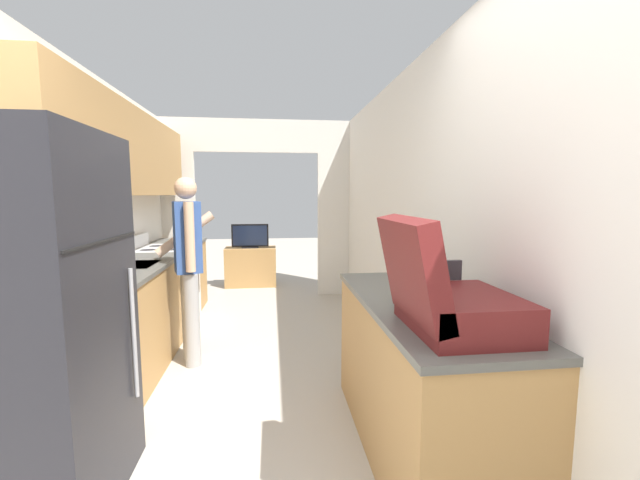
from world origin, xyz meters
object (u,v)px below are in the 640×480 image
object	(u,v)px
tv_cabinet	(251,266)
person	(189,265)
book_stack	(420,293)
suitcase	(444,297)
refrigerator	(22,327)
television	(250,236)
range_oven	(166,286)

from	to	relation	value
tv_cabinet	person	bearing A→B (deg)	-97.23
person	book_stack	bearing A→B (deg)	-151.74
suitcase	refrigerator	bearing A→B (deg)	171.05
television	suitcase	bearing A→B (deg)	-77.12
television	range_oven	bearing A→B (deg)	-115.10
person	television	xyz separation A→B (m)	(0.37, 2.86, -0.06)
book_stack	television	xyz separation A→B (m)	(-1.14, 4.28, -0.13)
person	range_oven	bearing A→B (deg)	5.74
person	tv_cabinet	world-z (taller)	person
range_oven	person	bearing A→B (deg)	-65.68
range_oven	refrigerator	bearing A→B (deg)	-88.55
person	television	bearing A→B (deg)	-25.91
suitcase	television	xyz separation A→B (m)	(-1.08, 4.72, -0.23)
refrigerator	range_oven	world-z (taller)	refrigerator
person	tv_cabinet	xyz separation A→B (m)	(0.37, 2.90, -0.55)
person	television	size ratio (longest dim) A/B	2.78
refrigerator	television	bearing A→B (deg)	80.01
suitcase	tv_cabinet	world-z (taller)	suitcase
refrigerator	range_oven	distance (m)	2.65
book_stack	person	bearing A→B (deg)	136.83
refrigerator	television	xyz separation A→B (m)	(0.78, 4.42, -0.07)
person	tv_cabinet	distance (m)	2.98
suitcase	book_stack	world-z (taller)	suitcase
range_oven	person	size ratio (longest dim) A/B	0.63
person	tv_cabinet	bearing A→B (deg)	-25.80
book_stack	television	bearing A→B (deg)	104.97
refrigerator	television	size ratio (longest dim) A/B	3.02
range_oven	television	xyz separation A→B (m)	(0.85, 1.81, 0.36)
refrigerator	range_oven	size ratio (longest dim) A/B	1.72
person	book_stack	size ratio (longest dim) A/B	4.97
suitcase	television	size ratio (longest dim) A/B	0.95
refrigerator	suitcase	world-z (taller)	refrigerator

